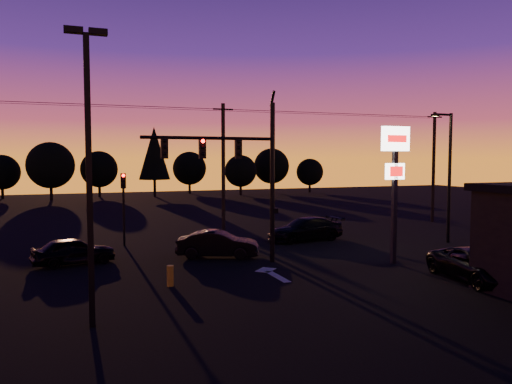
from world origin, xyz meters
TOP-DOWN VIEW (x-y plane):
  - ground at (0.00, 0.00)m, footprint 120.00×120.00m
  - lane_arrow at (0.50, 1.67)m, footprint 1.20×3.10m
  - traffic_signal_mast at (-0.10, 3.99)m, footprint 6.79×0.52m
  - secondary_signal at (-5.00, 11.49)m, footprint 0.30×0.31m
  - parking_lot_light at (-7.50, -3.00)m, footprint 1.25×0.30m
  - pylon_sign at (7.00, 1.50)m, footprint 1.50×0.28m
  - streetlight at (13.91, 5.50)m, footprint 1.55×0.35m
  - utility_pole_1 at (2.00, 14.00)m, footprint 1.40×0.26m
  - utility_pole_2 at (20.00, 14.00)m, footprint 1.40×0.26m
  - power_wires at (2.00, 14.00)m, footprint 36.00×1.22m
  - bollard at (-4.27, 1.05)m, footprint 0.28×0.28m
  - tree_1 at (-16.00, 53.00)m, footprint 4.54×4.54m
  - tree_2 at (-10.00, 48.00)m, footprint 5.77×5.78m
  - tree_3 at (-4.00, 52.00)m, footprint 4.95×4.95m
  - tree_4 at (3.00, 49.00)m, footprint 4.18×4.18m
  - tree_5 at (9.00, 54.00)m, footprint 4.95×4.95m
  - tree_6 at (15.00, 48.00)m, footprint 4.54×4.54m
  - tree_7 at (21.00, 51.00)m, footprint 5.36×5.36m
  - tree_8 at (27.00, 50.00)m, footprint 4.12×4.12m
  - car_left at (-7.91, 6.95)m, footprint 4.19×2.36m
  - car_mid at (-0.75, 6.08)m, footprint 4.55×3.04m
  - car_right at (6.02, 9.37)m, footprint 5.23×2.58m
  - suv_parked at (8.15, -2.83)m, footprint 3.00×5.25m

SIDE VIEW (x-z plane):
  - ground at x=0.00m, z-range 0.00..0.00m
  - lane_arrow at x=0.50m, z-range 0.00..0.01m
  - bollard at x=-4.27m, z-range 0.00..0.85m
  - car_left at x=-7.91m, z-range 0.00..1.35m
  - suv_parked at x=8.15m, z-range 0.00..1.38m
  - car_mid at x=-0.75m, z-range 0.00..1.42m
  - car_right at x=6.02m, z-range 0.00..1.46m
  - secondary_signal at x=-5.00m, z-range 0.69..5.04m
  - tree_8 at x=27.00m, z-range 0.53..5.71m
  - tree_1 at x=-16.00m, z-range 0.58..6.29m
  - tree_6 at x=15.00m, z-range 0.58..6.29m
  - tree_3 at x=-4.00m, z-range 0.63..6.86m
  - tree_5 at x=9.00m, z-range 0.63..6.86m
  - tree_7 at x=21.00m, z-range 0.69..7.43m
  - tree_2 at x=-10.00m, z-range 0.74..8.00m
  - streetlight at x=13.91m, z-range 0.42..8.42m
  - utility_pole_1 at x=2.00m, z-range 0.09..9.09m
  - utility_pole_2 at x=20.00m, z-range 0.09..9.09m
  - pylon_sign at x=7.00m, z-range 1.51..8.31m
  - traffic_signal_mast at x=-0.10m, z-range 0.65..9.23m
  - parking_lot_light at x=-7.50m, z-range 0.70..9.84m
  - tree_4 at x=3.00m, z-range 1.18..10.68m
  - power_wires at x=2.00m, z-range 8.53..8.60m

